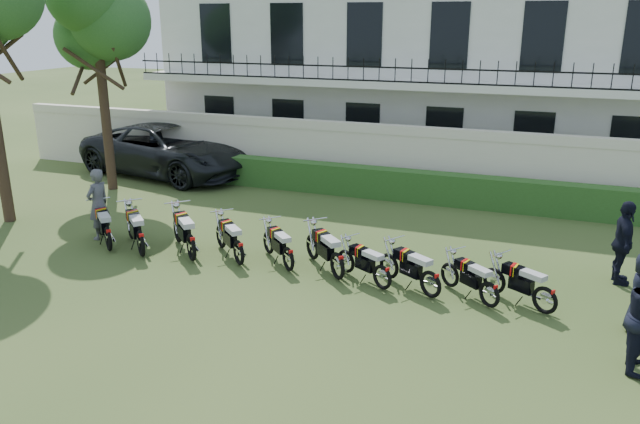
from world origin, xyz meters
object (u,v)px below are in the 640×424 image
object	(u,v)px
motorcycle_3	(239,247)
suv	(168,150)
motorcycle_8	(490,288)
tree_west_near	(96,11)
motorcycle_6	(382,271)
motorcycle_4	(288,253)
motorcycle_5	(337,259)
inspector	(98,204)
motorcycle_7	(431,278)
officer_5	(623,243)
motorcycle_2	(191,241)
motorcycle_9	(546,294)
motorcycle_0	(108,233)
motorcycle_1	(140,237)

from	to	relation	value
motorcycle_3	suv	world-z (taller)	suv
motorcycle_8	tree_west_near	bearing A→B (deg)	108.19
motorcycle_6	motorcycle_4	bearing A→B (deg)	114.88
motorcycle_5	inspector	size ratio (longest dim) A/B	0.78
motorcycle_3	motorcycle_7	bearing A→B (deg)	-50.09
officer_5	motorcycle_7	bearing A→B (deg)	117.54
motorcycle_8	suv	world-z (taller)	suv
tree_west_near	motorcycle_4	size ratio (longest dim) A/B	5.68
motorcycle_5	motorcycle_8	distance (m)	3.38
motorcycle_2	suv	size ratio (longest dim) A/B	0.23
motorcycle_8	motorcycle_9	bearing A→B (deg)	-46.34
motorcycle_4	suv	distance (m)	10.65
motorcycle_4	suv	world-z (taller)	suv
motorcycle_0	motorcycle_1	size ratio (longest dim) A/B	0.97
tree_west_near	motorcycle_3	world-z (taller)	tree_west_near
motorcycle_5	suv	world-z (taller)	suv
motorcycle_5	motorcycle_6	distance (m)	1.10
motorcycle_1	motorcycle_2	world-z (taller)	motorcycle_2
inspector	officer_5	distance (m)	12.93
motorcycle_8	motorcycle_9	distance (m)	1.07
inspector	motorcycle_1	bearing A→B (deg)	74.47
motorcycle_1	motorcycle_3	world-z (taller)	motorcycle_1
motorcycle_4	motorcycle_5	size ratio (longest dim) A/B	0.93
tree_west_near	motorcycle_7	world-z (taller)	tree_west_near
motorcycle_7	inspector	bearing A→B (deg)	118.44
motorcycle_1	motorcycle_5	size ratio (longest dim) A/B	1.06
motorcycle_6	suv	world-z (taller)	suv
motorcycle_8	motorcycle_5	bearing A→B (deg)	124.46
motorcycle_3	motorcycle_5	size ratio (longest dim) A/B	1.00
motorcycle_8	inspector	world-z (taller)	inspector
motorcycle_6	motorcycle_0	bearing A→B (deg)	121.93
motorcycle_3	tree_west_near	bearing A→B (deg)	99.72
tree_west_near	motorcycle_2	bearing A→B (deg)	-38.26
suv	motorcycle_2	bearing A→B (deg)	-132.23
suv	officer_5	distance (m)	15.94
motorcycle_0	motorcycle_1	world-z (taller)	motorcycle_1
motorcycle_8	motorcycle_6	bearing A→B (deg)	126.48
inspector	motorcycle_5	bearing A→B (deg)	94.18
tree_west_near	motorcycle_6	world-z (taller)	tree_west_near
motorcycle_6	inspector	bearing A→B (deg)	116.28
motorcycle_2	inspector	distance (m)	3.29
motorcycle_1	motorcycle_6	world-z (taller)	motorcycle_1
inspector	motorcycle_2	bearing A→B (deg)	86.81
motorcycle_7	motorcycle_9	xyz separation A→B (m)	(2.28, 0.06, -0.02)
tree_west_near	suv	world-z (taller)	tree_west_near
motorcycle_7	motorcycle_8	xyz separation A→B (m)	(1.21, -0.03, -0.03)
motorcycle_5	inspector	distance (m)	6.91
motorcycle_1	inspector	xyz separation A→B (m)	(-1.88, 0.80, 0.43)
motorcycle_6	motorcycle_7	size ratio (longest dim) A/B	0.95
motorcycle_6	motorcycle_7	xyz separation A→B (m)	(1.07, -0.05, 0.03)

